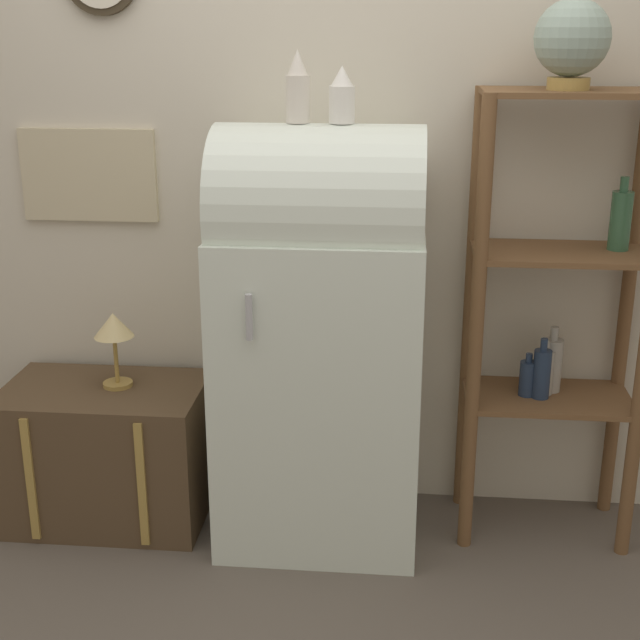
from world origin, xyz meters
name	(u,v)px	position (x,y,z in m)	size (l,w,h in m)	color
ground_plane	(313,565)	(0.00, 0.00, 0.00)	(12.00, 12.00, 0.00)	#60564C
wall_back	(326,160)	(-0.01, 0.57, 1.35)	(7.00, 0.09, 2.70)	beige
refrigerator	(320,334)	(0.00, 0.26, 0.78)	(0.72, 0.62, 1.52)	silver
suitcase_trunk	(107,452)	(-0.82, 0.28, 0.27)	(0.75, 0.48, 0.54)	brown
shelf_unit	(557,301)	(0.83, 0.35, 0.90)	(0.62, 0.36, 1.63)	brown
globe	(572,40)	(0.80, 0.32, 1.78)	(0.24, 0.24, 0.28)	#AD8942
vase_left	(298,89)	(-0.07, 0.27, 1.63)	(0.08, 0.08, 0.23)	silver
vase_center	(342,97)	(0.07, 0.26, 1.60)	(0.09, 0.09, 0.18)	white
desk_lamp	(114,331)	(-0.77, 0.30, 0.75)	(0.15, 0.15, 0.29)	#AD8942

